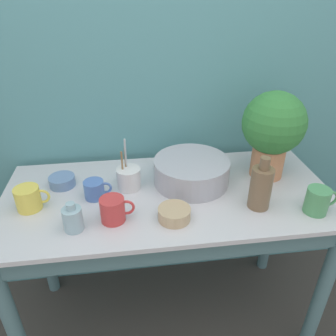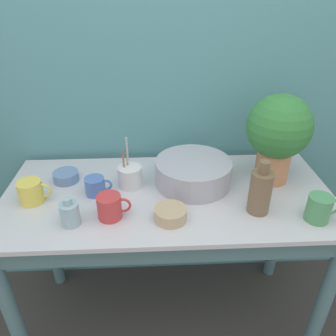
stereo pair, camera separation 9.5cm
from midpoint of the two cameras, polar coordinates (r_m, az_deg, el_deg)
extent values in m
cube|color=teal|center=(1.55, -3.75, 15.91)|extent=(6.00, 0.05, 2.40)
cylinder|color=slate|center=(1.56, -26.83, -24.02)|extent=(0.06, 0.06, 0.78)
cylinder|color=slate|center=(1.65, 23.59, -19.53)|extent=(0.06, 0.06, 0.78)
cylinder|color=slate|center=(1.91, -22.44, -11.13)|extent=(0.06, 0.06, 0.78)
cylinder|color=slate|center=(1.98, 16.26, -8.22)|extent=(0.06, 0.06, 0.78)
cube|color=slate|center=(1.21, -0.57, -14.25)|extent=(1.28, 0.02, 0.10)
cube|color=silver|center=(1.38, -1.98, -4.71)|extent=(1.38, 0.64, 0.02)
cylinder|color=tan|center=(1.52, 15.21, 1.13)|extent=(0.14, 0.14, 0.14)
sphere|color=#337A38|center=(1.44, 16.18, 7.53)|extent=(0.27, 0.27, 0.27)
cylinder|color=#A8A8B2|center=(1.42, 2.18, -0.60)|extent=(0.33, 0.33, 0.11)
cylinder|color=brown|center=(1.29, 13.81, -3.48)|extent=(0.08, 0.08, 0.17)
cylinder|color=brown|center=(1.23, 14.41, 0.73)|extent=(0.04, 0.04, 0.05)
cylinder|color=#93B2BC|center=(1.23, -18.41, -8.53)|extent=(0.07, 0.07, 0.09)
cylinder|color=#93B2BC|center=(1.19, -18.84, -6.40)|extent=(0.03, 0.03, 0.02)
cylinder|color=#4C935B|center=(1.34, 22.70, -5.34)|extent=(0.09, 0.09, 0.10)
torus|color=#4C935B|center=(1.37, 24.54, -4.93)|extent=(0.07, 0.01, 0.07)
cylinder|color=#C63838|center=(1.23, -11.85, -7.18)|extent=(0.09, 0.09, 0.09)
torus|color=#C63838|center=(1.22, -9.51, -6.86)|extent=(0.06, 0.01, 0.06)
cylinder|color=#4C70B7|center=(1.37, -14.69, -3.68)|extent=(0.08, 0.08, 0.08)
torus|color=#4C70B7|center=(1.37, -12.81, -3.44)|extent=(0.05, 0.01, 0.05)
cylinder|color=#E5CC4C|center=(1.39, -25.03, -4.88)|extent=(0.10, 0.10, 0.09)
torus|color=#E5CC4C|center=(1.37, -22.99, -4.63)|extent=(0.06, 0.01, 0.06)
cylinder|color=tan|center=(1.22, -0.99, -8.02)|extent=(0.12, 0.12, 0.05)
cylinder|color=#6684B2|center=(1.50, -19.70, -2.20)|extent=(0.11, 0.11, 0.04)
cylinder|color=silver|center=(1.40, -8.80, -1.81)|extent=(0.10, 0.10, 0.09)
cylinder|color=olive|center=(1.38, -9.86, -0.41)|extent=(0.01, 0.01, 0.17)
cylinder|color=olive|center=(1.40, -9.28, 0.07)|extent=(0.01, 0.03, 0.17)
cylinder|color=#B7B7BC|center=(1.39, -9.26, 0.94)|extent=(0.01, 0.02, 0.22)
camera|label=1|loc=(0.05, -92.08, -1.21)|focal=35.00mm
camera|label=2|loc=(0.05, 87.92, 1.21)|focal=35.00mm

